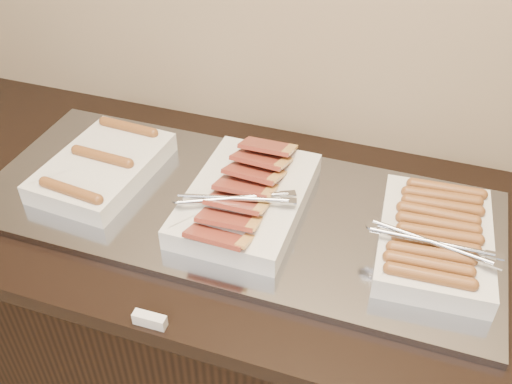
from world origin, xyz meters
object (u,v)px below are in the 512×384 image
at_px(counter, 248,333).
at_px(warming_tray, 235,207).
at_px(dish_right, 435,238).
at_px(dish_left, 103,166).
at_px(dish_center, 246,197).

xyz_separation_m(counter, warming_tray, (-0.03, 0.00, 0.46)).
bearing_deg(dish_right, dish_left, 175.87).
height_order(warming_tray, dish_left, dish_left).
relative_size(counter, dish_left, 5.89).
height_order(counter, dish_left, dish_left).
height_order(warming_tray, dish_center, dish_center).
xyz_separation_m(dish_center, dish_right, (0.42, -0.00, 0.00)).
bearing_deg(counter, warming_tray, 180.00).
bearing_deg(warming_tray, dish_left, -180.00).
distance_m(counter, dish_center, 0.50).
relative_size(dish_center, dish_right, 1.13).
height_order(dish_center, dish_right, dish_center).
height_order(counter, warming_tray, warming_tray).
distance_m(dish_left, dish_right, 0.79).
distance_m(warming_tray, dish_center, 0.05).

